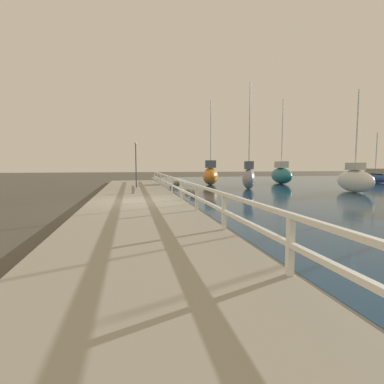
{
  "coord_description": "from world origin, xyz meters",
  "views": [
    {
      "loc": [
        -0.26,
        -13.71,
        1.89
      ],
      "look_at": [
        1.79,
        -3.71,
        0.94
      ],
      "focal_mm": 28.0,
      "sensor_mm": 36.0,
      "label": 1
    }
  ],
  "objects": [
    {
      "name": "ground_plane",
      "position": [
        0.0,
        0.0,
        0.0
      ],
      "size": [
        120.0,
        120.0,
        0.0
      ],
      "primitive_type": "plane",
      "color": "#4C473D"
    },
    {
      "name": "dock_walkway",
      "position": [
        0.0,
        0.0,
        0.11
      ],
      "size": [
        4.31,
        36.0,
        0.22
      ],
      "color": "gray",
      "rests_on": "ground"
    },
    {
      "name": "railing",
      "position": [
        2.05,
        0.0,
        0.88
      ],
      "size": [
        0.1,
        32.5,
        0.95
      ],
      "color": "white",
      "rests_on": "dock_walkway"
    },
    {
      "name": "boulder_far_strip",
      "position": [
        3.41,
        5.62,
        0.15
      ],
      "size": [
        0.39,
        0.36,
        0.3
      ],
      "color": "gray",
      "rests_on": "ground"
    },
    {
      "name": "boulder_downstream",
      "position": [
        2.83,
        8.84,
        0.17
      ],
      "size": [
        0.45,
        0.4,
        0.33
      ],
      "color": "gray",
      "rests_on": "ground"
    },
    {
      "name": "boulder_upstream",
      "position": [
        3.44,
        3.75,
        0.19
      ],
      "size": [
        0.51,
        0.45,
        0.38
      ],
      "color": "slate",
      "rests_on": "ground"
    },
    {
      "name": "boulder_mid_strip",
      "position": [
        3.55,
        11.65,
        0.23
      ],
      "size": [
        0.62,
        0.56,
        0.47
      ],
      "color": "slate",
      "rests_on": "ground"
    },
    {
      "name": "mooring_bollard",
      "position": [
        -0.13,
        3.67,
        0.46
      ],
      "size": [
        0.2,
        0.2,
        0.48
      ],
      "color": "gray",
      "rests_on": "dock_walkway"
    },
    {
      "name": "dock_lamp",
      "position": [
        0.12,
        7.99,
        2.4
      ],
      "size": [
        0.22,
        0.22,
        3.26
      ],
      "color": "#2D2D33",
      "rests_on": "dock_walkway"
    },
    {
      "name": "sailboat_gray",
      "position": [
        8.59,
        7.86,
        0.9
      ],
      "size": [
        1.84,
        3.21,
        8.0
      ],
      "rotation": [
        0.0,
        0.0,
        -0.31
      ],
      "color": "gray",
      "rests_on": "water_surface"
    },
    {
      "name": "sailboat_teal",
      "position": [
        14.19,
        13.26,
        0.89
      ],
      "size": [
        2.1,
        5.24,
        8.13
      ],
      "rotation": [
        0.0,
        0.0,
        -0.17
      ],
      "color": "#1E707A",
      "rests_on": "water_surface"
    },
    {
      "name": "sailboat_blue",
      "position": [
        24.48,
        12.77,
        0.59
      ],
      "size": [
        1.72,
        4.97,
        5.11
      ],
      "rotation": [
        0.0,
        0.0,
        0.17
      ],
      "color": "#2D4C9E",
      "rests_on": "water_surface"
    },
    {
      "name": "sailboat_orange",
      "position": [
        6.97,
        13.04,
        0.94
      ],
      "size": [
        2.16,
        3.51,
        7.64
      ],
      "rotation": [
        0.0,
        0.0,
        -0.25
      ],
      "color": "orange",
      "rests_on": "water_surface"
    },
    {
      "name": "sailboat_white",
      "position": [
        14.57,
        3.88,
        0.85
      ],
      "size": [
        1.59,
        4.26,
        6.8
      ],
      "rotation": [
        0.0,
        0.0,
        -0.17
      ],
      "color": "white",
      "rests_on": "water_surface"
    }
  ]
}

